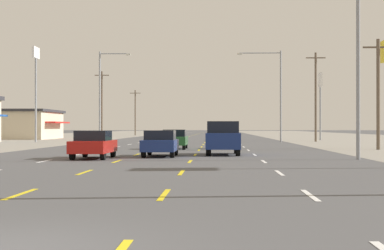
% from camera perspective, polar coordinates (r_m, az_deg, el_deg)
% --- Properties ---
extents(ground_plane, '(572.00, 572.00, 0.00)m').
position_cam_1_polar(ground_plane, '(74.46, -0.10, -1.46)').
color(ground_plane, '#4C4C4F').
extents(lane_markings, '(10.64, 227.60, 0.01)m').
position_cam_1_polar(lane_markings, '(112.93, 0.69, -1.03)').
color(lane_markings, white).
rests_on(lane_markings, ground).
extents(sedan_inner_left_nearest, '(1.80, 4.50, 1.46)m').
position_cam_1_polar(sedan_inner_left_nearest, '(33.80, -8.76, -1.69)').
color(sedan_inner_left_nearest, red).
rests_on(sedan_inner_left_nearest, ground).
extents(sedan_center_turn_near, '(1.80, 4.50, 1.46)m').
position_cam_1_polar(sedan_center_turn_near, '(35.74, -2.84, -1.61)').
color(sedan_center_turn_near, navy).
rests_on(sedan_center_turn_near, ground).
extents(suv_inner_right_mid, '(1.98, 4.90, 1.98)m').
position_cam_1_polar(suv_inner_right_mid, '(38.00, 2.76, -1.12)').
color(suv_inner_right_mid, navy).
rests_on(suv_inner_right_mid, ground).
extents(sedan_center_turn_midfar, '(1.80, 4.50, 1.46)m').
position_cam_1_polar(sedan_center_turn_midfar, '(48.03, -1.55, -1.25)').
color(sedan_center_turn_midfar, '#235B2D').
rests_on(sedan_center_turn_midfar, ground).
extents(storefront_left_row_2, '(11.63, 12.79, 4.08)m').
position_cam_1_polar(storefront_left_row_2, '(93.21, -15.22, 0.06)').
color(storefront_left_row_2, beige).
rests_on(storefront_left_row_2, ground).
extents(pole_sign_left_row_2, '(0.24, 2.19, 10.38)m').
position_cam_1_polar(pole_sign_left_row_2, '(71.86, -13.74, 4.60)').
color(pole_sign_left_row_2, gray).
rests_on(pole_sign_left_row_2, ground).
extents(pole_sign_right_row_2, '(0.24, 2.21, 8.53)m').
position_cam_1_polar(pole_sign_right_row_2, '(82.54, 11.36, 3.21)').
color(pole_sign_right_row_2, gray).
rests_on(pole_sign_right_row_2, ground).
extents(streetlight_right_row_0, '(4.84, 0.26, 9.69)m').
position_cam_1_polar(streetlight_right_row_0, '(33.45, 13.68, 6.79)').
color(streetlight_right_row_0, gray).
rests_on(streetlight_right_row_0, ground).
extents(streetlight_left_row_1, '(3.58, 0.26, 10.17)m').
position_cam_1_polar(streetlight_left_row_1, '(72.76, -7.97, 3.08)').
color(streetlight_left_row_1, gray).
rests_on(streetlight_left_row_1, ground).
extents(streetlight_right_row_1, '(4.94, 0.26, 10.18)m').
position_cam_1_polar(streetlight_right_row_1, '(71.93, 7.50, 3.25)').
color(streetlight_right_row_1, gray).
rests_on(streetlight_right_row_1, ground).
extents(utility_pole_right_row_0, '(2.20, 0.26, 8.04)m').
position_cam_1_polar(utility_pole_right_row_0, '(48.35, 16.25, 2.86)').
color(utility_pole_right_row_0, brown).
rests_on(utility_pole_right_row_0, ground).
extents(utility_pole_right_row_1, '(2.20, 0.26, 10.10)m').
position_cam_1_polar(utility_pole_right_row_1, '(73.83, 10.96, 2.61)').
color(utility_pole_right_row_1, brown).
rests_on(utility_pole_right_row_1, ground).
extents(utility_pole_left_row_2, '(2.20, 0.26, 10.21)m').
position_cam_1_polar(utility_pole_left_row_2, '(98.88, -8.03, 1.92)').
color(utility_pole_left_row_2, brown).
rests_on(utility_pole_left_row_2, ground).
extents(utility_pole_left_row_3, '(2.20, 0.26, 9.14)m').
position_cam_1_polar(utility_pole_left_row_3, '(129.65, -5.08, 1.18)').
color(utility_pole_left_row_3, brown).
rests_on(utility_pole_left_row_3, ground).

